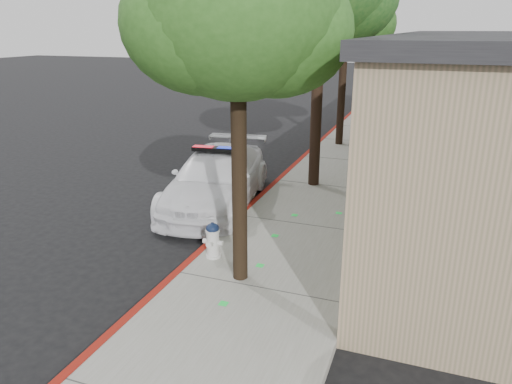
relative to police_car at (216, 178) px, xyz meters
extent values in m
plane|color=black|center=(0.90, -3.84, -0.72)|extent=(120.00, 120.00, 0.00)
cube|color=gray|center=(2.50, -0.84, -0.64)|extent=(3.20, 60.00, 0.15)
cube|color=maroon|center=(0.96, -0.84, -0.64)|extent=(0.14, 60.00, 0.16)
cube|color=black|center=(4.07, -2.84, 1.23)|extent=(0.08, 1.48, 1.68)
cube|color=black|center=(4.07, 0.16, 1.23)|extent=(0.08, 1.48, 1.68)
cube|color=black|center=(4.07, 3.16, 1.23)|extent=(0.08, 1.48, 1.68)
cube|color=black|center=(4.07, 6.16, 1.23)|extent=(0.08, 1.48, 1.68)
cube|color=black|center=(4.07, 9.16, 1.23)|extent=(0.08, 1.48, 1.68)
cube|color=black|center=(4.07, 12.16, 1.23)|extent=(0.08, 1.48, 1.68)
cube|color=black|center=(4.07, 15.16, 1.23)|extent=(0.08, 1.48, 1.68)
imported|color=white|center=(0.00, 0.00, 0.00)|extent=(2.69, 5.15, 1.43)
cube|color=black|center=(0.00, 0.00, 0.77)|extent=(1.23, 0.45, 0.10)
cube|color=red|center=(-0.32, -0.05, 0.77)|extent=(0.55, 0.31, 0.11)
cube|color=#0B20C5|center=(0.32, 0.05, 0.77)|extent=(0.55, 0.31, 0.11)
cylinder|color=silver|center=(1.32, -3.06, -0.54)|extent=(0.30, 0.30, 0.05)
cylinder|color=silver|center=(1.32, -3.06, -0.27)|extent=(0.24, 0.24, 0.48)
cylinder|color=silver|center=(1.32, -3.06, -0.02)|extent=(0.28, 0.28, 0.03)
ellipsoid|color=#0F1B38|center=(1.32, -3.06, 0.04)|extent=(0.25, 0.25, 0.19)
cylinder|color=#0F1B38|center=(1.32, -3.06, 0.12)|extent=(0.06, 0.06, 0.05)
cylinder|color=silver|center=(1.18, -3.06, -0.25)|extent=(0.11, 0.10, 0.10)
cylinder|color=silver|center=(1.47, -3.06, -0.25)|extent=(0.11, 0.10, 0.10)
cylinder|color=silver|center=(1.33, -3.21, -0.23)|extent=(0.12, 0.11, 0.12)
cylinder|color=black|center=(2.12, -3.63, 1.23)|extent=(0.26, 0.26, 3.58)
ellipsoid|color=#29571B|center=(2.12, -3.63, 3.91)|extent=(3.19, 3.19, 2.71)
ellipsoid|color=#29571B|center=(2.65, -3.38, 3.62)|extent=(2.39, 2.39, 2.03)
ellipsoid|color=#29571B|center=(1.69, -3.88, 3.71)|extent=(2.49, 2.49, 2.12)
cylinder|color=black|center=(2.04, 2.15, 1.58)|extent=(0.30, 0.30, 4.30)
cylinder|color=black|center=(1.74, 7.44, 1.30)|extent=(0.28, 0.28, 3.73)
ellipsoid|color=#1F4C17|center=(1.74, 7.44, 4.12)|extent=(3.20, 3.20, 2.72)
ellipsoid|color=#1F4C17|center=(2.27, 7.67, 3.80)|extent=(2.45, 2.45, 2.08)
ellipsoid|color=#1F4C17|center=(1.43, 7.11, 3.91)|extent=(2.56, 2.56, 2.17)
camera|label=1|loc=(5.04, -10.74, 3.65)|focal=33.90mm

